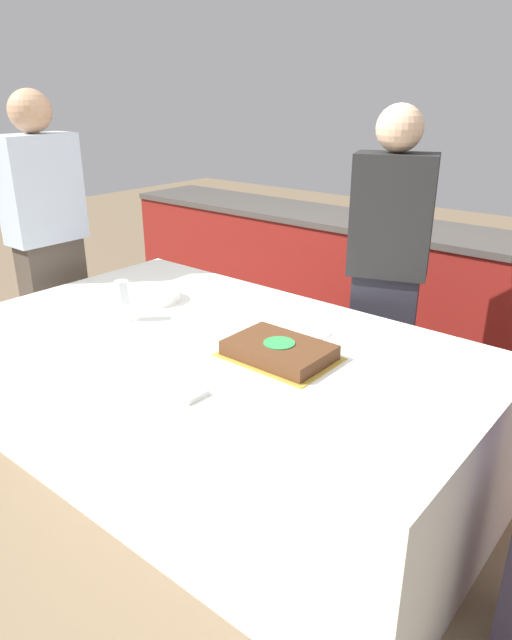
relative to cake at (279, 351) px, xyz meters
The scene contains 10 objects.
ground_plane 0.84m from the cake, behind, with size 14.00×14.00×0.00m, color #7A664C.
back_counter 1.76m from the cake, 100.23° to the left, with size 4.40×0.58×0.92m.
dining_table 0.51m from the cake, behind, with size 2.19×1.15×0.75m.
cake is the anchor object (origin of this frame).
plate_stack 0.85m from the cake, behind, with size 0.23×0.23×0.05m.
wine_glass 0.78m from the cake, 169.84° to the right, with size 0.06×0.06×0.18m.
side_plate_near_cake 0.28m from the cake, 100.50° to the left, with size 0.18×0.18×0.00m.
utensil_pile 0.43m from the cake, 101.04° to the right, with size 0.16×0.10×0.02m.
person_cutting_cake 0.85m from the cake, 90.00° to the left, with size 0.41×0.32×1.65m.
person_seated_left 1.63m from the cake, behind, with size 0.22×0.40×1.71m.
Camera 1 is at (1.49, -1.61, 1.70)m, focal length 32.00 mm.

